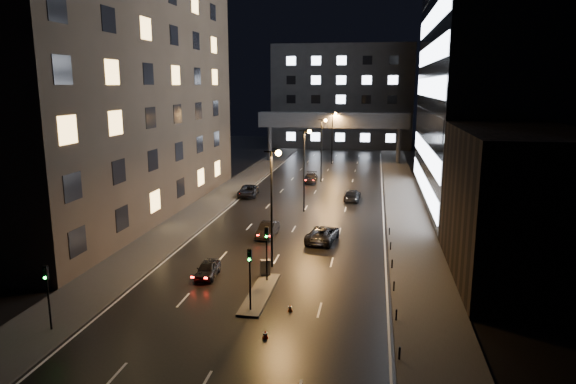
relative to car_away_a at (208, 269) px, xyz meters
The scene contains 26 objects.
ground 35.50m from the car_away_a, 82.36° to the left, with size 160.00×160.00×0.00m, color black.
sidewalk_left 31.17m from the car_away_a, 104.46° to the left, with size 5.00×110.00×0.15m, color #383533.
sidewalk_right 34.75m from the car_away_a, 60.29° to the left, with size 5.00×110.00×0.15m, color #383533.
building_left 32.53m from the car_away_a, 132.83° to the left, with size 15.00×48.00×40.00m, color #2D2319.
building_right_low 25.63m from the car_away_a, ahead, with size 10.00×18.00×12.00m, color black.
building_right_glass 48.30m from the car_away_a, 46.37° to the left, with size 20.00×36.00×45.00m, color black.
building_far 94.05m from the car_away_a, 87.10° to the left, with size 34.00×14.00×25.00m, color #333335.
skybridge 65.80m from the car_away_a, 85.86° to the left, with size 30.00×3.00×10.00m.
median_island 5.79m from the car_away_a, 29.34° to the right, with size 1.60×8.00×0.15m, color #383533.
traffic_signal_near 5.59m from the car_away_a, ahead, with size 0.28×0.34×4.40m.
traffic_signal_far 8.07m from the car_away_a, 49.27° to the right, with size 0.28×0.34×4.40m.
traffic_signal_corner 12.98m from the car_away_a, 122.06° to the right, with size 0.28×0.34×4.40m.
bollard_row 15.01m from the car_away_a, ahead, with size 0.12×25.12×0.90m.
streetlight_near 8.25m from the car_away_a, 33.09° to the left, with size 1.45×0.50×10.15m.
streetlight_mid_a 24.40m from the car_away_a, 78.11° to the left, with size 1.45×0.50×10.15m.
streetlight_mid_b 43.85m from the car_away_a, 83.55° to the left, with size 1.45×0.50×10.15m.
streetlight_far 63.64m from the car_away_a, 85.58° to the left, with size 1.45×0.50×10.15m.
car_away_a is the anchor object (origin of this frame).
car_away_b 12.17m from the car_away_a, 78.15° to the left, with size 1.55×4.45×1.47m, color black.
car_away_c 31.03m from the car_away_a, 97.90° to the left, with size 2.51×5.44×1.51m, color black.
car_away_d 42.64m from the car_away_a, 85.77° to the left, with size 2.03×5.00×1.45m, color black.
car_toward_a 13.97m from the car_away_a, 53.63° to the left, with size 2.60×5.64×1.57m, color black.
car_toward_b 32.22m from the car_away_a, 71.30° to the left, with size 2.04×5.02×1.46m, color black.
utility_cabinet 4.70m from the car_away_a, 10.78° to the left, with size 0.77×0.56×1.26m, color #515154.
cone_a 9.38m from the car_away_a, 34.58° to the right, with size 0.33×0.33×0.52m, color #DD4D0B.
cone_b 11.61m from the car_away_a, 53.90° to the right, with size 0.40×0.40×0.50m, color red.
Camera 1 is at (8.43, -33.20, 15.40)m, focal length 32.00 mm.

